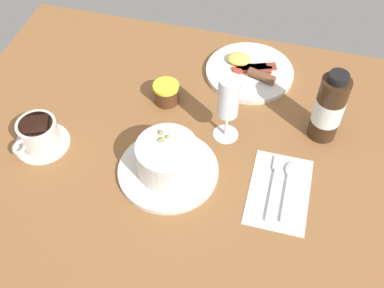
# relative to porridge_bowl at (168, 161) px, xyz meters

# --- Properties ---
(ground_plane) EXTENTS (1.10, 0.84, 0.03)m
(ground_plane) POSITION_rel_porridge_bowl_xyz_m (-0.00, 0.08, -0.06)
(ground_plane) COLOR brown
(porridge_bowl) EXTENTS (0.22, 0.22, 0.09)m
(porridge_bowl) POSITION_rel_porridge_bowl_xyz_m (0.00, 0.00, 0.00)
(porridge_bowl) COLOR silver
(porridge_bowl) RESTS_ON ground_plane
(cutlery_setting) EXTENTS (0.13, 0.19, 0.01)m
(cutlery_setting) POSITION_rel_porridge_bowl_xyz_m (0.24, 0.02, -0.04)
(cutlery_setting) COLOR silver
(cutlery_setting) RESTS_ON ground_plane
(coffee_cup) EXTENTS (0.12, 0.13, 0.07)m
(coffee_cup) POSITION_rel_porridge_bowl_xyz_m (-0.30, 0.00, -0.01)
(coffee_cup) COLOR silver
(coffee_cup) RESTS_ON ground_plane
(wine_glass) EXTENTS (0.06, 0.06, 0.17)m
(wine_glass) POSITION_rel_porridge_bowl_xyz_m (0.10, 0.14, 0.07)
(wine_glass) COLOR white
(wine_glass) RESTS_ON ground_plane
(jam_jar) EXTENTS (0.06, 0.06, 0.05)m
(jam_jar) POSITION_rel_porridge_bowl_xyz_m (-0.07, 0.21, -0.01)
(jam_jar) COLOR #512D19
(jam_jar) RESTS_ON ground_plane
(sauce_bottle_brown) EXTENTS (0.07, 0.07, 0.18)m
(sauce_bottle_brown) POSITION_rel_porridge_bowl_xyz_m (0.31, 0.20, 0.04)
(sauce_bottle_brown) COLOR #382314
(sauce_bottle_brown) RESTS_ON ground_plane
(breakfast_plate) EXTENTS (0.23, 0.23, 0.04)m
(breakfast_plate) POSITION_rel_porridge_bowl_xyz_m (0.11, 0.36, -0.03)
(breakfast_plate) COLOR silver
(breakfast_plate) RESTS_ON ground_plane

